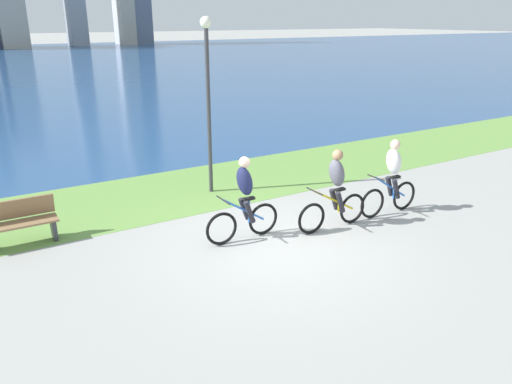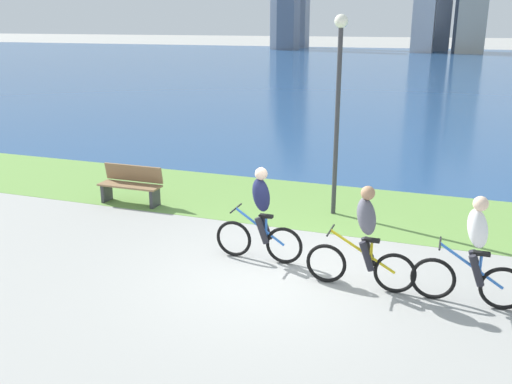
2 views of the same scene
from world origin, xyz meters
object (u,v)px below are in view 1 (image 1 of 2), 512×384
Objects in this scene: cyclist_trailing at (335,190)px; cyclist_distant_rear at (392,178)px; bench_near_path at (16,223)px; cyclist_lead at (244,200)px; lamppost_tall at (208,83)px.

cyclist_trailing is 1.61m from cyclist_distant_rear.
bench_near_path is (-5.82, 2.55, -0.39)m from cyclist_trailing.
cyclist_trailing is at bearing -23.63° from bench_near_path.
cyclist_trailing reaches higher than bench_near_path.
cyclist_lead is at bearing -27.72° from bench_near_path.
bench_near_path is at bearing 152.28° from cyclist_lead.
cyclist_lead is 0.97× the size of cyclist_trailing.
cyclist_distant_rear reaches higher than cyclist_trailing.
cyclist_lead is 3.57m from lamppost_tall.
lamppost_tall is (-2.81, 3.43, 1.91)m from cyclist_distant_rear.
cyclist_trailing is 6.36m from bench_near_path.
lamppost_tall is (4.62, 0.87, 2.30)m from bench_near_path.
cyclist_lead is 4.45m from bench_near_path.
cyclist_distant_rear is at bearing -50.69° from lamppost_tall.
bench_near_path is 0.35× the size of lamppost_tall.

